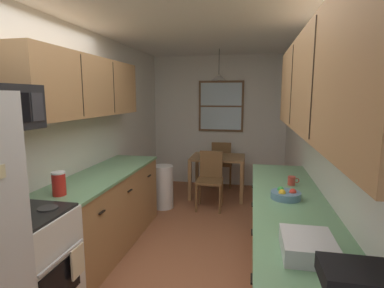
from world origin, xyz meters
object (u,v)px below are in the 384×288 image
Objects in this scene: fruit_bowl at (286,194)px; stove_range at (23,271)px; dining_chair_far at (222,162)px; trash_bin at (163,187)px; dish_rack at (308,246)px; dining_chair_near at (210,177)px; dining_table at (218,163)px; table_serving_bowl at (212,154)px; storage_canister at (59,184)px; mug_by_coffeemaker at (292,181)px.

stove_range is at bearing -157.76° from fruit_bowl.
trash_bin is (-0.80, -1.30, -0.16)m from dining_chair_far.
fruit_bowl is 0.74× the size of dish_rack.
dining_chair_near is 3.14m from dish_rack.
trash_bin is at bearing 131.71° from fruit_bowl.
table_serving_bowl is (-0.10, 0.07, 0.15)m from dining_table.
dining_table is 4.37× the size of storage_canister.
fruit_bowl reaches higher than mug_by_coffeemaker.
dining_table is 0.19m from table_serving_bowl.
stove_range is 1.19× the size of dining_table.
dining_chair_far is at bearing 109.39° from mug_by_coffeemaker.
trash_bin is at bearing 82.10° from storage_canister.
fruit_bowl is 2.84m from table_serving_bowl.
stove_range is at bearing -96.31° from trash_bin.
dish_rack is (0.95, -2.96, 0.45)m from dining_chair_near.
stove_range is 4.11m from dining_chair_far.
dining_chair_near is 3.58× the size of fruit_bowl.
dish_rack is at bearing -17.88° from storage_canister.
dish_rack is (1.68, -2.80, 0.61)m from trash_bin.
dining_table reaches higher than trash_bin.
dining_chair_far reaches higher than dining_table.
stove_range is 2.04m from dish_rack.
mug_by_coffeemaker is at bearing -39.12° from trash_bin.
dining_table is at bearing -91.36° from dining_chair_far.
dining_table is 1.03× the size of dining_chair_near.
dining_table is at bearing 42.99° from trash_bin.
dining_chair_near is 0.69m from table_serving_bowl.
storage_canister is at bearing -108.35° from table_serving_bowl.
storage_canister reaches higher than trash_bin.
fruit_bowl is at bearing 22.24° from stove_range.
dining_table is 2.76m from fruit_bowl.
table_serving_bowl reaches higher than trash_bin.
dining_chair_near reaches higher than dining_table.
fruit_bowl is at bearing -48.29° from trash_bin.
fruit_bowl is at bearing -74.78° from dining_chair_far.
dining_chair_near is at bearing -93.41° from dining_chair_far.
mug_by_coffeemaker is (1.76, -1.43, 0.60)m from trash_bin.
trash_bin is 2.28m from storage_canister.
trash_bin is (-0.73, -0.16, -0.16)m from dining_chair_near.
fruit_bowl is at bearing -65.32° from dining_chair_near.
dining_chair_near is at bearing 107.81° from dish_rack.
dining_chair_far is (1.09, 3.97, 0.03)m from stove_range.
dining_chair_far is at bearing 72.41° from storage_canister.
dish_rack is 1.74× the size of table_serving_bowl.
fruit_bowl is (1.96, 0.30, -0.07)m from storage_canister.
dining_table is 0.58m from dining_chair_far.
dining_chair_far reaches higher than trash_bin.
dish_rack is 3.74m from table_serving_bowl.
fruit_bowl is at bearing 8.66° from storage_canister.
dining_chair_far is (0.01, 0.57, -0.10)m from dining_table.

